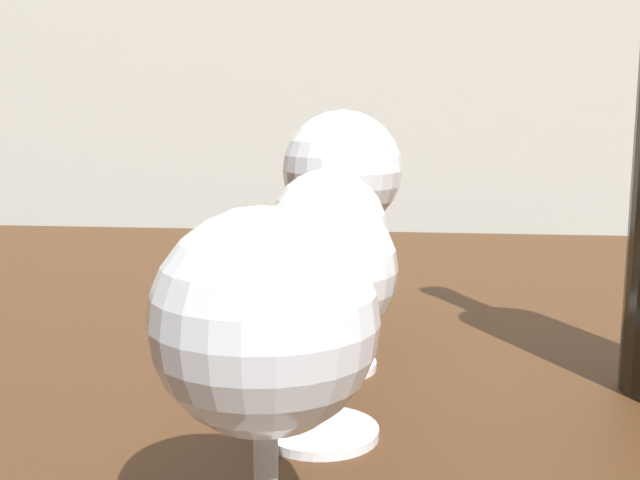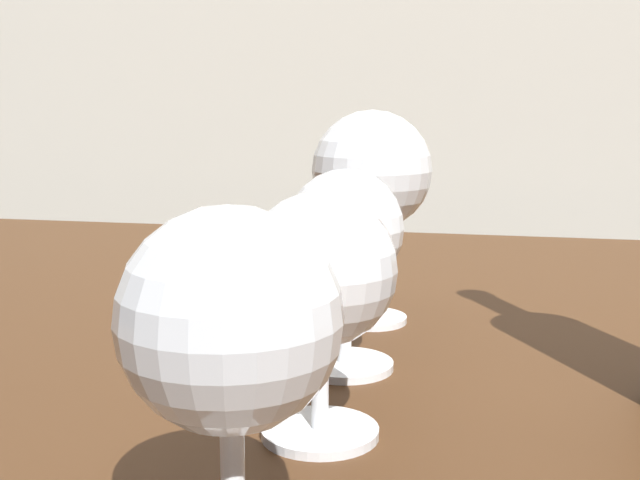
# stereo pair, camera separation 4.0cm
# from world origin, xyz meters

# --- Properties ---
(dining_table) EXTENTS (1.37, 0.90, 0.76)m
(dining_table) POSITION_xyz_m (0.00, 0.00, 0.67)
(dining_table) COLOR #472B16
(dining_table) RESTS_ON ground_plane
(wine_glass_chardonnay) EXTENTS (0.08, 0.08, 0.14)m
(wine_glass_chardonnay) POSITION_xyz_m (-0.00, -0.34, 0.85)
(wine_glass_chardonnay) COLOR white
(wine_glass_chardonnay) RESTS_ON dining_table
(wine_glass_merlot) EXTENTS (0.08, 0.08, 0.13)m
(wine_glass_merlot) POSITION_xyz_m (0.01, -0.21, 0.84)
(wine_glass_merlot) COLOR white
(wine_glass_merlot) RESTS_ON dining_table
(wine_glass_empty) EXTENTS (0.07, 0.07, 0.13)m
(wine_glass_empty) POSITION_xyz_m (-0.00, -0.10, 0.85)
(wine_glass_empty) COLOR white
(wine_glass_empty) RESTS_ON dining_table
(wine_glass_pinot) EXTENTS (0.09, 0.09, 0.16)m
(wine_glass_pinot) POSITION_xyz_m (0.00, 0.01, 0.88)
(wine_glass_pinot) COLOR white
(wine_glass_pinot) RESTS_ON dining_table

